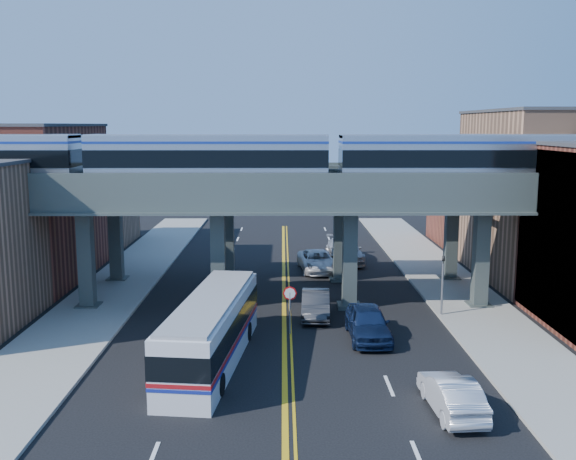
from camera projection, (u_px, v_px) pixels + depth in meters
name	position (u px, v px, depth m)	size (l,w,h in m)	color
ground	(284.00, 353.00, 31.53)	(120.00, 120.00, 0.00)	black
sidewalk_west	(106.00, 298.00, 41.28)	(5.00, 70.00, 0.16)	gray
sidewalk_east	(461.00, 297.00, 41.48)	(5.00, 70.00, 0.16)	gray
building_west_b	(28.00, 203.00, 46.26)	(8.00, 14.00, 11.00)	brown
building_west_c	(84.00, 203.00, 59.34)	(8.00, 10.00, 8.00)	#A07153
building_east_b	(538.00, 196.00, 46.50)	(8.00, 14.00, 12.00)	#A07153
building_east_c	(482.00, 197.00, 59.57)	(8.00, 10.00, 9.00)	brown
mural_panel	(552.00, 243.00, 34.83)	(0.10, 9.50, 9.50)	teal
elevated_viaduct_near	(284.00, 203.00, 38.37)	(52.00, 3.60, 7.40)	#404A46
elevated_viaduct_far	(284.00, 191.00, 45.28)	(52.00, 3.60, 7.40)	#404A46
transit_train	(208.00, 159.00, 37.90)	(43.76, 2.74, 3.19)	black
stop_sign	(290.00, 302.00, 34.21)	(0.76, 0.09, 2.63)	slate
traffic_signal	(443.00, 279.00, 37.16)	(0.15, 0.18, 4.10)	slate
transit_bus	(211.00, 331.00, 30.13)	(3.86, 11.85, 2.99)	silver
car_lane_a	(368.00, 323.00, 33.57)	(2.07, 5.15, 1.76)	#101D3D
car_lane_b	(316.00, 304.00, 37.41)	(1.61, 4.61, 1.52)	#2B2B2D
car_lane_c	(318.00, 261.00, 49.17)	(2.58, 5.61, 1.56)	silver
car_lane_d	(345.00, 250.00, 52.56)	(2.60, 6.40, 1.86)	#9FA0A4
car_parked_curb	(452.00, 394.00, 24.98)	(1.57, 4.51, 1.49)	silver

